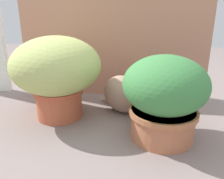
# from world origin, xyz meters

# --- Properties ---
(ground_plane) EXTENTS (6.00, 6.00, 0.00)m
(ground_plane) POSITION_xyz_m (0.00, 0.00, 0.00)
(ground_plane) COLOR gray
(cardboard_backdrop) EXTENTS (1.29, 0.03, 0.83)m
(cardboard_backdrop) POSITION_xyz_m (0.08, 0.48, 0.41)
(cardboard_backdrop) COLOR tan
(cardboard_backdrop) RESTS_ON ground
(grass_planter) EXTENTS (0.48, 0.48, 0.45)m
(grass_planter) POSITION_xyz_m (-0.17, 0.07, 0.27)
(grass_planter) COLOR #C05A3B
(grass_planter) RESTS_ON ground
(leafy_planter) EXTENTS (0.38, 0.38, 0.39)m
(leafy_planter) POSITION_xyz_m (0.39, -0.09, 0.21)
(leafy_planter) COLOR #B66B48
(leafy_planter) RESTS_ON ground
(cat) EXTENTS (0.32, 0.31, 0.32)m
(cat) POSITION_xyz_m (0.20, 0.17, 0.12)
(cat) COLOR tan
(cat) RESTS_ON ground
(mushroom_ornament_pink) EXTENTS (0.08, 0.08, 0.09)m
(mushroom_ornament_pink) POSITION_xyz_m (-0.17, -0.01, 0.07)
(mushroom_ornament_pink) COLOR silver
(mushroom_ornament_pink) RESTS_ON ground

